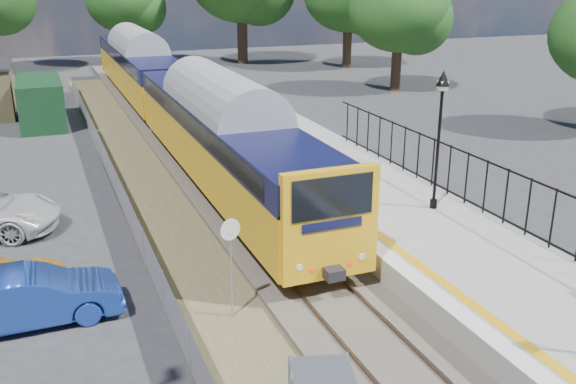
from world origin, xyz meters
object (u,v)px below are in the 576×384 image
victorian_lamp_north (441,108)px  car_blue (32,297)px  speed_sign (231,252)px  train (169,90)px

victorian_lamp_north → car_blue: victorian_lamp_north is taller
victorian_lamp_north → speed_sign: (-7.95, -3.00, -2.42)m
victorian_lamp_north → train: 18.18m
victorian_lamp_north → speed_sign: 8.84m
train → speed_sign: train is taller
train → speed_sign: bearing=-97.4°
speed_sign → victorian_lamp_north: bearing=4.7°
victorian_lamp_north → train: bearing=107.1°
speed_sign → train: bearing=66.5°
victorian_lamp_north → speed_sign: size_ratio=1.67×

